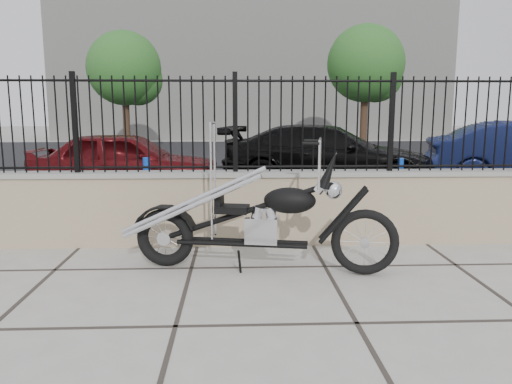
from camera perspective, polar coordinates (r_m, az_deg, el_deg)
name	(u,v)px	position (r m, az deg, el deg)	size (l,w,h in m)	color
ground_plane	(357,323)	(4.36, 11.45, -14.52)	(90.00, 90.00, 0.00)	#99968E
parking_lot	(266,162)	(16.49, 1.13, 3.47)	(30.00, 30.00, 0.00)	black
retaining_wall	(312,207)	(6.57, 6.44, -1.76)	(14.00, 0.36, 0.96)	gray
iron_fence	(314,124)	(6.44, 6.62, 7.70)	(14.00, 0.08, 1.20)	black
background_building	(252,69)	(30.46, -0.48, 13.84)	(22.00, 6.00, 8.00)	beige
chopper_motorcycle	(257,197)	(5.36, 0.13, -0.54)	(2.75, 0.48, 1.65)	black
car_red	(127,162)	(10.63, -14.58, 3.30)	(1.55, 3.84, 1.31)	#4D0B0E
car_black	(328,156)	(11.45, 8.22, 4.14)	(1.94, 4.78, 1.39)	black
bollard_a	(147,187)	(8.34, -12.32, 0.54)	(0.12, 0.12, 0.97)	#0B16B2
bollard_b	(400,182)	(9.47, 16.12, 1.13)	(0.10, 0.10, 0.87)	#0B3FA7
tree_left	(124,65)	(20.81, -14.85, 13.87)	(2.89, 2.89, 4.88)	#382619
tree_right	(366,60)	(21.10, 12.45, 14.53)	(3.09, 3.09, 5.21)	#382619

